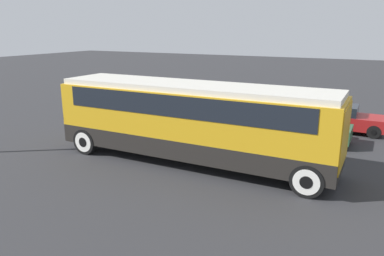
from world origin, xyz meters
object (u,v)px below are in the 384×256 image
(parked_car_near, at_px, (167,110))
(parked_car_far, at_px, (335,117))
(parked_car_mid, at_px, (299,126))
(tour_bus, at_px, (194,116))

(parked_car_near, bearing_deg, parked_car_far, 16.16)
(parked_car_mid, height_order, parked_car_far, parked_car_mid)
(tour_bus, xyz_separation_m, parked_car_far, (4.33, 8.01, -1.25))
(tour_bus, relative_size, parked_car_near, 2.65)
(parked_car_far, bearing_deg, parked_car_mid, -113.76)
(parked_car_near, distance_m, parked_car_mid, 7.62)
(parked_car_mid, distance_m, parked_car_far, 3.13)
(parked_car_near, height_order, parked_car_mid, parked_car_mid)
(tour_bus, height_order, parked_car_near, tour_bus)
(parked_car_near, relative_size, parked_car_mid, 0.93)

